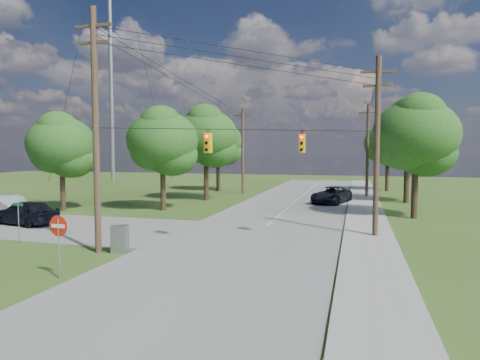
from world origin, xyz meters
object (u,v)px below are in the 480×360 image
(control_cabinet, at_px, (120,239))
(do_not_enter_sign, at_px, (59,233))
(car_cross_dark, at_px, (25,212))
(car_main_north, at_px, (331,195))
(car_cross_silver, at_px, (1,206))
(pole_north_w, at_px, (243,150))
(pole_sw, at_px, (96,127))
(pole_ne, at_px, (377,144))
(pole_north_e, at_px, (367,150))

(control_cabinet, xyz_separation_m, do_not_enter_sign, (-0.04, -4.44, 1.15))
(car_cross_dark, height_order, car_main_north, car_cross_dark)
(car_cross_silver, bearing_deg, pole_north_w, 167.42)
(pole_sw, height_order, pole_north_w, pole_sw)
(pole_ne, height_order, car_cross_silver, pole_ne)
(car_main_north, bearing_deg, pole_ne, -60.12)
(pole_sw, bearing_deg, car_cross_silver, 150.31)
(pole_sw, xyz_separation_m, control_cabinet, (1.10, 0.18, -5.53))
(pole_north_w, bearing_deg, car_cross_dark, -110.40)
(control_cabinet, bearing_deg, pole_north_e, 55.44)
(pole_north_e, xyz_separation_m, control_cabinet, (-12.40, -29.42, -4.43))
(car_cross_silver, xyz_separation_m, control_cabinet, (14.56, -7.49, -0.19))
(car_cross_dark, bearing_deg, pole_north_e, 146.76)
(pole_ne, xyz_separation_m, pole_north_e, (-0.00, 22.00, -0.34))
(pole_north_w, relative_size, control_cabinet, 7.19)
(pole_sw, relative_size, car_cross_dark, 2.40)
(do_not_enter_sign, bearing_deg, pole_ne, 46.26)
(car_cross_dark, distance_m, car_cross_silver, 4.63)
(pole_north_w, height_order, do_not_enter_sign, pole_north_w)
(car_cross_dark, bearing_deg, control_cabinet, 73.12)
(pole_sw, height_order, car_cross_silver, pole_sw)
(car_cross_silver, bearing_deg, control_cabinet, 80.97)
(car_cross_silver, height_order, do_not_enter_sign, do_not_enter_sign)
(pole_ne, relative_size, car_cross_silver, 2.02)
(car_cross_dark, height_order, do_not_enter_sign, do_not_enter_sign)
(pole_sw, distance_m, car_cross_dark, 12.11)
(control_cabinet, distance_m, do_not_enter_sign, 4.58)
(pole_north_w, distance_m, control_cabinet, 29.79)
(car_cross_dark, bearing_deg, pole_sw, 69.61)
(pole_north_e, relative_size, do_not_enter_sign, 3.93)
(pole_ne, distance_m, car_cross_dark, 23.39)
(pole_ne, xyz_separation_m, do_not_enter_sign, (-12.44, -11.85, -3.63))
(control_cabinet, height_order, do_not_enter_sign, do_not_enter_sign)
(car_cross_dark, bearing_deg, pole_ne, 105.42)
(pole_north_e, relative_size, pole_north_w, 1.00)
(do_not_enter_sign, bearing_deg, pole_north_e, 72.47)
(pole_ne, bearing_deg, car_cross_dark, -174.86)
(car_main_north, bearing_deg, do_not_enter_sign, -90.60)
(car_cross_silver, bearing_deg, pole_ne, 108.04)
(pole_north_e, height_order, do_not_enter_sign, pole_north_e)
(car_cross_silver, bearing_deg, car_main_north, 141.62)
(pole_ne, bearing_deg, pole_north_e, 90.00)
(pole_sw, xyz_separation_m, car_cross_dark, (-9.35, 5.54, -5.34))
(pole_north_e, relative_size, car_cross_silver, 1.92)
(pole_north_e, bearing_deg, pole_sw, -114.52)
(pole_sw, distance_m, car_main_north, 25.90)
(pole_ne, relative_size, car_cross_dark, 2.10)
(control_cabinet, relative_size, do_not_enter_sign, 0.55)
(pole_north_w, distance_m, car_cross_silver, 25.87)
(do_not_enter_sign, bearing_deg, pole_sw, 106.70)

